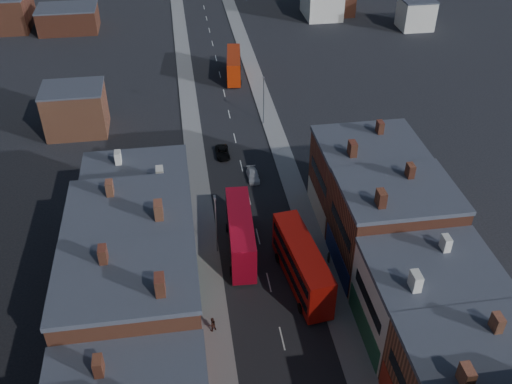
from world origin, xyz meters
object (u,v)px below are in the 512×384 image
object	(u,v)px
bus_1	(302,264)
car_3	(253,175)
bus_0	(240,233)
bus_2	(234,65)
car_2	(223,152)
ped_3	(329,257)
ped_1	(212,324)

from	to	relation	value
bus_1	car_3	world-z (taller)	bus_1
bus_0	bus_1	distance (m)	8.63
bus_2	car_2	distance (m)	27.74
bus_2	car_2	xyz separation A→B (m)	(-4.95, -27.23, -1.89)
ped_3	bus_0	bearing A→B (deg)	69.76
car_3	ped_1	size ratio (longest dim) A/B	2.24
bus_1	bus_2	xyz separation A→B (m)	(-0.95, 55.05, -0.46)
bus_1	ped_1	xyz separation A→B (m)	(-10.34, -5.32, -1.97)
bus_0	car_3	bearing A→B (deg)	79.27
bus_2	car_3	size ratio (longest dim) A/B	2.86
ped_1	ped_3	bearing A→B (deg)	-174.06
car_2	car_3	xyz separation A→B (m)	(3.60, -6.66, -0.03)
bus_0	bus_2	xyz separation A→B (m)	(4.99, 48.79, -0.33)
car_2	ped_3	distance (m)	26.91
bus_1	car_3	size ratio (longest dim) A/B	3.39
bus_0	bus_2	size ratio (longest dim) A/B	1.12
bus_1	ped_1	world-z (taller)	bus_1
bus_2	car_3	xyz separation A→B (m)	(-1.35, -33.89, -1.92)
bus_2	ped_3	distance (m)	52.55
bus_1	ped_1	distance (m)	11.79
car_2	ped_3	world-z (taller)	ped_3
bus_0	car_3	size ratio (longest dim) A/B	3.21
bus_1	car_3	xyz separation A→B (m)	(-2.30, 21.16, -2.38)
car_2	ped_3	size ratio (longest dim) A/B	2.68
bus_0	ped_3	size ratio (longest dim) A/B	7.80
car_2	ped_1	distance (m)	33.44
car_2	bus_2	bearing A→B (deg)	78.71
ped_1	ped_3	xyz separation A→B (m)	(14.20, 8.07, -0.07)
bus_2	bus_0	bearing A→B (deg)	-89.18
bus_0	ped_1	bearing A→B (deg)	-107.81
car_3	ped_1	world-z (taller)	ped_1
bus_0	bus_1	xyz separation A→B (m)	(5.94, -6.26, 0.13)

